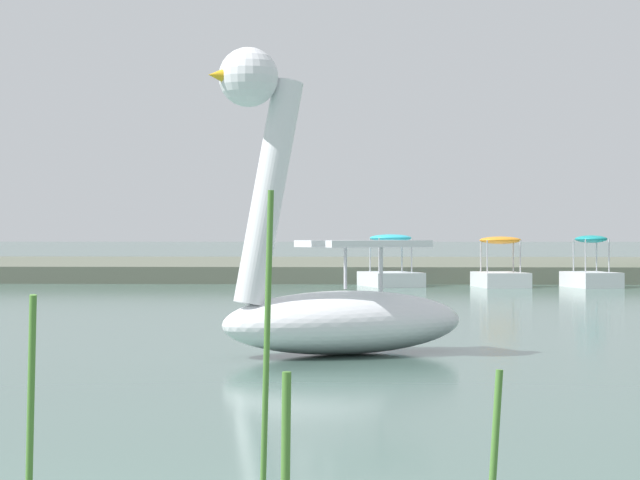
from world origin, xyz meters
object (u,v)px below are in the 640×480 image
object	(u,v)px
pedal_boat_cyan	(391,271)
swan_boat	(330,288)
pedal_boat_orange	(500,273)
pedal_boat_teal	(591,273)

from	to	relation	value
pedal_boat_cyan	swan_boat	bearing A→B (deg)	-92.24
pedal_boat_orange	pedal_boat_cyan	xyz separation A→B (m)	(-2.96, 0.51, 0.02)
pedal_boat_teal	pedal_boat_orange	size ratio (longest dim) A/B	0.99
pedal_boat_teal	pedal_boat_cyan	bearing A→B (deg)	174.32
pedal_boat_orange	pedal_boat_cyan	bearing A→B (deg)	170.27
swan_boat	pedal_boat_cyan	distance (m)	21.01
pedal_boat_teal	pedal_boat_cyan	distance (m)	5.41
swan_boat	pedal_boat_teal	size ratio (longest dim) A/B	1.67
swan_boat	pedal_boat_cyan	bearing A→B (deg)	87.76
swan_boat	pedal_boat_cyan	size ratio (longest dim) A/B	1.46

